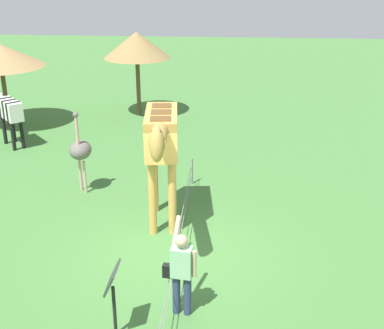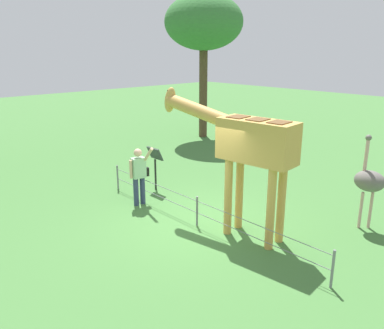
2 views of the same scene
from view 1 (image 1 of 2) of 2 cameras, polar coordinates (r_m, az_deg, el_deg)
name	(u,v)px [view 1 (image 1 of 2)]	position (r m, az deg, el deg)	size (l,w,h in m)	color
ground_plane	(175,251)	(11.33, -1.91, -9.41)	(60.00, 60.00, 0.00)	#427538
giraffe	(161,141)	(11.35, -3.38, 2.57)	(3.64, 0.87, 3.24)	gold
visitor	(181,269)	(9.11, -1.19, -11.41)	(0.69, 0.59, 1.69)	navy
zebra	(10,111)	(17.88, -19.37, 5.51)	(1.55, 1.43, 1.66)	black
ostrich	(80,150)	(13.79, -12.13, 1.53)	(0.70, 0.56, 2.25)	#CC9E93
shade_hut_near	(137,45)	(19.95, -6.08, 12.88)	(2.50, 2.50, 3.21)	brown
shade_hut_far	(0,55)	(19.65, -20.32, 11.15)	(3.06, 3.06, 3.01)	brown
info_sign	(113,287)	(8.70, -8.67, -13.14)	(0.56, 0.21, 1.32)	black
wire_fence	(180,234)	(11.11, -1.33, -7.66)	(7.05, 0.05, 0.75)	slate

